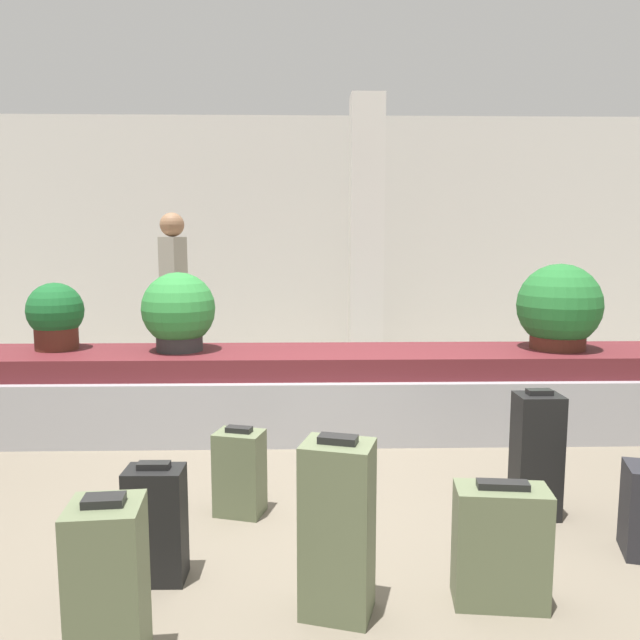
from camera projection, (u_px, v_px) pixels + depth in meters
ground_plane at (327, 517)px, 3.54m from camera, size 18.00×18.00×0.00m
back_wall at (313, 236)px, 8.59m from camera, size 18.00×0.06×3.20m
carousel at (320, 392)px, 5.10m from camera, size 7.10×0.95×0.66m
pillar at (366, 235)px, 7.35m from camera, size 0.39×0.39×3.20m
suitcase_0 at (108, 591)px, 2.21m from camera, size 0.28×0.27×0.68m
suitcase_1 at (338, 529)px, 2.59m from camera, size 0.34×0.29×0.77m
suitcase_3 at (240, 472)px, 3.55m from camera, size 0.31×0.26×0.51m
suitcase_4 at (536, 455)px, 3.50m from camera, size 0.25×0.20×0.74m
suitcase_5 at (500, 545)px, 2.67m from camera, size 0.41×0.25×0.55m
suitcase_6 at (156, 524)px, 2.85m from camera, size 0.27×0.18×0.57m
potted_plant_0 at (55, 316)px, 5.07m from camera, size 0.45×0.45×0.55m
potted_plant_1 at (559, 308)px, 5.09m from camera, size 0.68×0.68×0.70m
potted_plant_2 at (179, 312)px, 5.01m from camera, size 0.59×0.59×0.64m
traveler_0 at (174, 280)px, 6.69m from camera, size 0.31×0.36×1.84m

